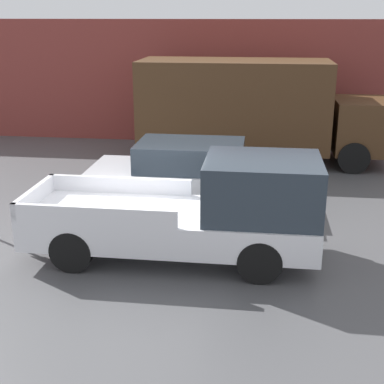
{
  "coord_description": "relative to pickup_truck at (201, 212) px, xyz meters",
  "views": [
    {
      "loc": [
        2.4,
        -10.32,
        4.62
      ],
      "look_at": [
        1.01,
        0.31,
        1.04
      ],
      "focal_mm": 50.0,
      "sensor_mm": 36.0,
      "label": 1
    }
  ],
  "objects": [
    {
      "name": "ground_plane",
      "position": [
        -1.31,
        0.69,
        -0.98
      ],
      "size": [
        60.0,
        60.0,
        0.0
      ],
      "primitive_type": "plane",
      "color": "#4C4C4F"
    },
    {
      "name": "delivery_truck",
      "position": [
        0.76,
        7.66,
        0.76
      ],
      "size": [
        7.93,
        2.5,
        3.24
      ],
      "color": "#472D19",
      "rests_on": "ground"
    },
    {
      "name": "building_wall",
      "position": [
        -1.31,
        10.21,
        1.25
      ],
      "size": [
        28.0,
        0.15,
        4.45
      ],
      "color": "brown",
      "rests_on": "ground"
    },
    {
      "name": "pickup_truck",
      "position": [
        0.0,
        0.0,
        0.0
      ],
      "size": [
        5.64,
        1.99,
        2.08
      ],
      "color": "silver",
      "rests_on": "ground"
    },
    {
      "name": "newspaper_box",
      "position": [
        2.99,
        9.88,
        -0.41
      ],
      "size": [
        0.45,
        0.4,
        1.14
      ],
      "color": "gold",
      "rests_on": "ground"
    },
    {
      "name": "car",
      "position": [
        -0.72,
        3.13,
        -0.15
      ],
      "size": [
        4.77,
        2.01,
        1.62
      ],
      "color": "#B7BABF",
      "rests_on": "ground"
    }
  ]
}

